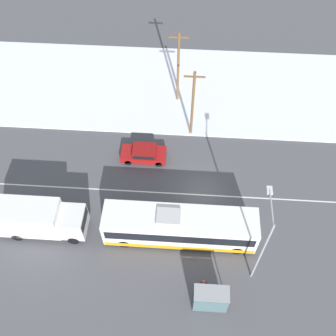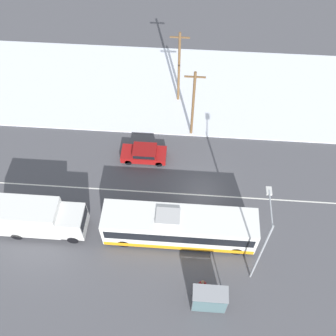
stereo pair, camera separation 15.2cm
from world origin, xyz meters
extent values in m
plane|color=#4C4C51|center=(0.00, 0.00, 0.00)|extent=(120.00, 120.00, 0.00)
cube|color=silver|center=(0.00, 13.29, 0.06)|extent=(80.00, 13.21, 0.12)
cube|color=silver|center=(0.00, 0.00, 0.00)|extent=(60.00, 0.12, 0.00)
cube|color=white|center=(-1.75, -4.04, 1.64)|extent=(11.80, 2.55, 2.74)
cube|color=black|center=(-1.75, -4.04, 1.97)|extent=(11.33, 2.57, 1.04)
cube|color=orange|center=(-1.75, -4.04, 0.52)|extent=(11.68, 2.57, 0.49)
cube|color=#B2B2B2|center=(-2.64, -4.04, 3.13)|extent=(1.80, 1.40, 0.24)
cylinder|color=black|center=(2.75, -5.18, 0.50)|extent=(1.00, 0.28, 1.00)
cylinder|color=black|center=(2.75, -2.91, 0.50)|extent=(1.00, 0.28, 1.00)
cylinder|color=black|center=(-6.05, -5.18, 0.50)|extent=(1.00, 0.28, 1.00)
cylinder|color=black|center=(-6.05, -2.91, 0.50)|extent=(1.00, 0.28, 1.00)
cube|color=silver|center=(-13.57, -4.14, 1.89)|extent=(5.09, 2.30, 2.79)
cube|color=silver|center=(-10.07, -4.14, 1.58)|extent=(1.90, 2.19, 2.18)
cube|color=black|center=(-9.14, -4.14, 2.02)|extent=(0.06, 1.96, 0.96)
cylinder|color=black|center=(-10.07, -5.16, 0.45)|extent=(0.90, 0.26, 0.90)
cylinder|color=black|center=(-10.07, -3.12, 0.45)|extent=(0.90, 0.26, 0.90)
cylinder|color=black|center=(-14.59, -5.16, 0.45)|extent=(0.90, 0.26, 0.90)
cylinder|color=black|center=(-14.59, -3.12, 0.45)|extent=(0.90, 0.26, 0.90)
cube|color=maroon|center=(-5.41, 3.67, 0.54)|extent=(4.10, 1.80, 0.63)
cube|color=maroon|center=(-5.31, 3.67, 1.10)|extent=(2.13, 1.66, 0.49)
cube|color=black|center=(-5.31, 3.67, 1.11)|extent=(1.96, 1.69, 0.39)
cylinder|color=black|center=(-6.76, 2.88, 0.32)|extent=(0.64, 0.22, 0.64)
cylinder|color=black|center=(-6.76, 4.46, 0.32)|extent=(0.64, 0.22, 0.64)
cylinder|color=black|center=(-3.97, 2.88, 0.32)|extent=(0.64, 0.22, 0.64)
cylinder|color=black|center=(-3.97, 4.46, 0.32)|extent=(0.64, 0.22, 0.64)
cylinder|color=#23232D|center=(0.05, -8.22, 0.36)|extent=(0.11, 0.11, 0.71)
cylinder|color=#23232D|center=(0.27, -8.22, 0.36)|extent=(0.11, 0.11, 0.71)
cube|color=maroon|center=(0.16, -8.22, 1.01)|extent=(0.37, 0.20, 0.59)
sphere|color=#8E6647|center=(0.16, -8.22, 1.43)|extent=(0.25, 0.25, 0.25)
cylinder|color=maroon|center=(-0.07, -8.22, 0.98)|extent=(0.09, 0.09, 0.56)
cylinder|color=maroon|center=(0.39, -8.22, 0.98)|extent=(0.09, 0.09, 0.56)
cube|color=gray|center=(0.65, -9.31, 2.37)|extent=(2.44, 1.20, 0.06)
cube|color=slate|center=(0.65, -9.89, 1.20)|extent=(2.34, 0.04, 2.16)
cylinder|color=#474C51|center=(-0.53, -8.75, 1.17)|extent=(0.08, 0.08, 2.34)
cylinder|color=#474C51|center=(1.83, -8.75, 1.17)|extent=(0.08, 0.08, 2.34)
cylinder|color=#474C51|center=(-0.53, -9.87, 1.17)|extent=(0.08, 0.08, 2.34)
cylinder|color=#474C51|center=(1.83, -9.87, 1.17)|extent=(0.08, 0.08, 2.34)
cylinder|color=#9EA3A8|center=(3.82, -6.99, 4.03)|extent=(0.14, 0.14, 8.07)
cylinder|color=#9EA3A8|center=(3.82, -5.68, 7.92)|extent=(0.10, 2.62, 0.10)
cube|color=silver|center=(3.82, -4.37, 7.85)|extent=(0.36, 0.60, 0.16)
cylinder|color=brown|center=(-1.19, 7.01, 3.79)|extent=(0.24, 0.24, 7.57)
cube|color=brown|center=(-1.19, 7.01, 7.07)|extent=(1.80, 0.12, 0.12)
cylinder|color=brown|center=(-2.72, 11.58, 4.03)|extent=(0.24, 0.24, 8.07)
cube|color=brown|center=(-2.72, 11.58, 7.57)|extent=(1.80, 0.12, 0.12)
camera|label=1|loc=(-1.74, -18.34, 28.78)|focal=42.00mm
camera|label=2|loc=(-1.59, -18.33, 28.78)|focal=42.00mm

